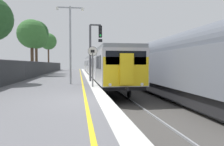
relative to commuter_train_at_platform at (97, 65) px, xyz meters
The scene contains 9 objects.
ground 23.99m from the commuter_train_at_platform, 88.69° to the right, with size 17.40×110.00×1.21m.
commuter_train_at_platform is the anchor object (origin of this frame).
freight_train_adjacent_track 5.60m from the commuter_train_at_platform, 44.31° to the right, with size 2.60×45.75×4.42m.
signal_gantry 14.79m from the commuter_train_at_platform, 95.73° to the right, with size 1.10×0.24×4.80m.
speed_limit_sign 19.35m from the commuter_train_at_platform, 95.47° to the right, with size 0.59×0.08×2.56m.
platform_lamp_mid 17.43m from the commuter_train_at_platform, 101.00° to the right, with size 2.00×0.20×5.59m.
background_tree_centre 10.25m from the commuter_train_at_platform, 150.73° to the right, with size 3.72×3.57×7.01m.
background_tree_right 10.35m from the commuter_train_at_platform, behind, with size 3.74×3.74×8.03m.
background_tree_back 19.12m from the commuter_train_at_platform, 119.97° to the left, with size 3.59×3.59×8.21m.
Camera 1 is at (-0.61, -8.90, 1.46)m, focal length 34.47 mm.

